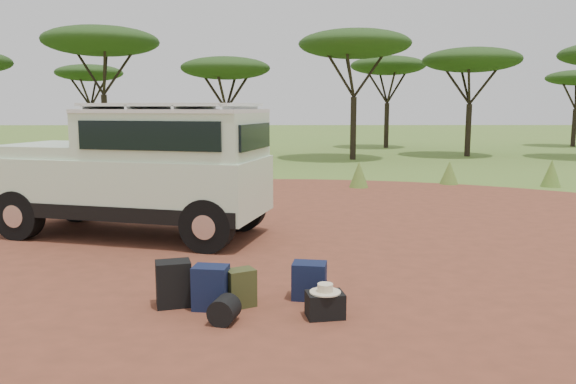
{
  "coord_description": "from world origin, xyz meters",
  "views": [
    {
      "loc": [
        0.62,
        -8.68,
        2.45
      ],
      "look_at": [
        0.73,
        0.89,
        1.0
      ],
      "focal_mm": 35.0,
      "sensor_mm": 36.0,
      "label": 1
    }
  ],
  "objects_px": {
    "duffel_navy": "(309,281)",
    "hard_case": "(325,305)",
    "backpack_olive": "(241,288)",
    "safari_vehicle": "(141,173)",
    "backpack_black": "(174,284)",
    "backpack_navy": "(211,288)"
  },
  "relations": [
    {
      "from": "duffel_navy",
      "to": "hard_case",
      "type": "relative_size",
      "value": 1.11
    },
    {
      "from": "duffel_navy",
      "to": "backpack_olive",
      "type": "bearing_deg",
      "value": -153.29
    },
    {
      "from": "safari_vehicle",
      "to": "backpack_black",
      "type": "bearing_deg",
      "value": -55.9
    },
    {
      "from": "backpack_olive",
      "to": "duffel_navy",
      "type": "bearing_deg",
      "value": -9.47
    },
    {
      "from": "safari_vehicle",
      "to": "backpack_navy",
      "type": "bearing_deg",
      "value": -50.56
    },
    {
      "from": "safari_vehicle",
      "to": "hard_case",
      "type": "height_order",
      "value": "safari_vehicle"
    },
    {
      "from": "backpack_olive",
      "to": "duffel_navy",
      "type": "xyz_separation_m",
      "value": [
        0.86,
        0.27,
        0.0
      ]
    },
    {
      "from": "safari_vehicle",
      "to": "backpack_navy",
      "type": "height_order",
      "value": "safari_vehicle"
    },
    {
      "from": "safari_vehicle",
      "to": "hard_case",
      "type": "bearing_deg",
      "value": -38.41
    },
    {
      "from": "hard_case",
      "to": "backpack_olive",
      "type": "bearing_deg",
      "value": 150.24
    },
    {
      "from": "backpack_black",
      "to": "backpack_olive",
      "type": "bearing_deg",
      "value": -17.27
    },
    {
      "from": "safari_vehicle",
      "to": "backpack_olive",
      "type": "distance_m",
      "value": 4.61
    },
    {
      "from": "backpack_black",
      "to": "duffel_navy",
      "type": "distance_m",
      "value": 1.71
    },
    {
      "from": "hard_case",
      "to": "safari_vehicle",
      "type": "bearing_deg",
      "value": 117.11
    },
    {
      "from": "safari_vehicle",
      "to": "duffel_navy",
      "type": "bearing_deg",
      "value": -35.21
    },
    {
      "from": "backpack_black",
      "to": "hard_case",
      "type": "distance_m",
      "value": 1.9
    },
    {
      "from": "safari_vehicle",
      "to": "backpack_black",
      "type": "relative_size",
      "value": 9.59
    },
    {
      "from": "backpack_black",
      "to": "duffel_navy",
      "type": "xyz_separation_m",
      "value": [
        1.7,
        0.25,
        -0.05
      ]
    },
    {
      "from": "backpack_black",
      "to": "backpack_navy",
      "type": "relative_size",
      "value": 1.05
    },
    {
      "from": "duffel_navy",
      "to": "hard_case",
      "type": "xyz_separation_m",
      "value": [
        0.15,
        -0.66,
        -0.09
      ]
    },
    {
      "from": "backpack_navy",
      "to": "backpack_olive",
      "type": "bearing_deg",
      "value": 22.99
    },
    {
      "from": "backpack_black",
      "to": "backpack_olive",
      "type": "relative_size",
      "value": 1.2
    }
  ]
}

